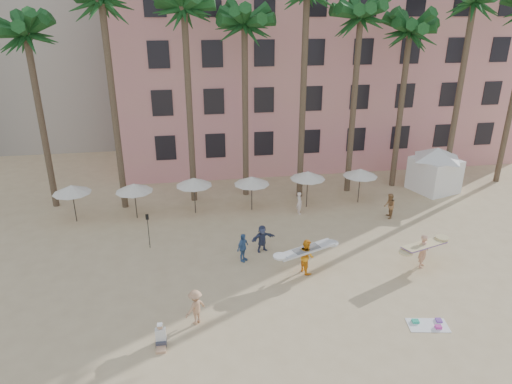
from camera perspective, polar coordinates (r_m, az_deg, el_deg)
The scene contains 11 objects.
ground at distance 22.28m, azimuth 7.16°, elevation -15.14°, with size 120.00×120.00×0.00m, color #D1B789.
pink_hotel at distance 45.06m, azimuth 7.18°, elevation 14.93°, with size 35.00×14.00×16.00m, color #DB9485.
palm_row at distance 32.52m, azimuth 1.49°, elevation 21.22°, with size 44.40×5.40×16.30m.
umbrella_row at distance 31.56m, azimuth -4.13°, elevation 1.40°, with size 22.50×2.70×2.73m.
cabana at distance 38.08m, azimuth 21.54°, elevation 3.10°, with size 5.65×5.65×3.50m.
beach_towel at distance 22.98m, azimuth 20.78°, elevation -15.21°, with size 1.95×1.30×0.14m.
carrier_yellow at distance 26.90m, azimuth 20.24°, elevation -6.75°, with size 3.09×1.92×1.94m.
carrier_white at distance 24.96m, azimuth 6.31°, elevation -7.83°, with size 3.33×1.67×1.95m.
beachgoers at distance 26.52m, azimuth 3.36°, elevation -6.27°, with size 14.53×11.87×1.77m.
paddle at distance 27.73m, azimuth -13.34°, elevation -4.25°, with size 0.18×0.04×2.23m.
seated_man at distance 20.74m, azimuth -11.81°, elevation -17.47°, with size 0.45×0.79×1.03m.
Camera 1 is at (-5.46, -16.97, 13.37)m, focal length 32.00 mm.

